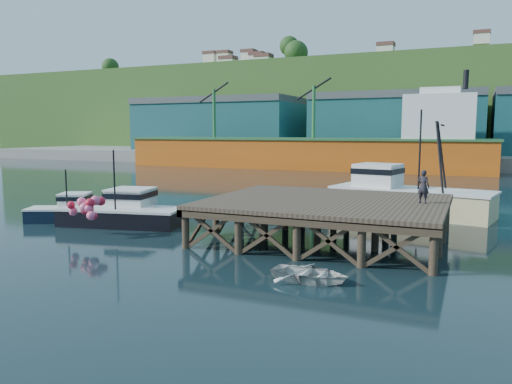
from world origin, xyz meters
The scene contains 12 objects.
ground centered at (0.00, 0.00, 0.00)m, with size 300.00×300.00×0.00m, color black.
wharf centered at (5.50, -0.19, 1.94)m, with size 12.00×10.00×2.62m.
far_quay centered at (0.00, 70.00, 1.00)m, with size 160.00×40.00×2.00m, color gray.
warehouse_left centered at (-35.00, 65.00, 6.50)m, with size 32.00×16.00×9.00m, color #1B535B.
warehouse_mid centered at (0.00, 65.00, 6.50)m, with size 28.00×16.00×9.00m, color #1B535B.
cargo_ship centered at (-8.46, 48.00, 3.31)m, with size 55.50×10.00×13.75m.
hillside centered at (0.00, 100.00, 11.00)m, with size 220.00×50.00×22.00m, color #2D511E.
boat_navy centered at (-10.90, -1.06, 0.67)m, with size 5.63×4.03×3.32m.
boat_black centered at (-6.96, -0.86, 0.84)m, with size 7.83×6.50×4.60m.
trawler centered at (8.43, 9.76, 1.46)m, with size 11.14×5.79×7.10m.
dinghy centered at (6.97, -7.46, 0.31)m, with size 2.15×3.01×0.62m, color silver.
dockworker centered at (10.24, 0.66, 2.95)m, with size 0.60×0.40×1.66m, color black.
Camera 1 is at (12.46, -25.13, 5.68)m, focal length 35.00 mm.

